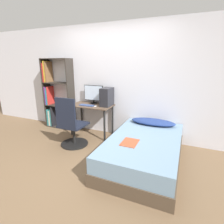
{
  "coord_description": "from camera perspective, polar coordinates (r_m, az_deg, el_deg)",
  "views": [
    {
      "loc": [
        1.57,
        -2.22,
        1.68
      ],
      "look_at": [
        0.28,
        0.76,
        0.75
      ],
      "focal_mm": 28.0,
      "sensor_mm": 36.0,
      "label": 1
    }
  ],
  "objects": [
    {
      "name": "pc_tower",
      "position": [
        3.91,
        -1.67,
        4.93
      ],
      "size": [
        0.2,
        0.36,
        0.4
      ],
      "color": "#232328",
      "rests_on": "desk"
    },
    {
      "name": "ground_plane",
      "position": [
        3.2,
        -10.5,
        -16.0
      ],
      "size": [
        14.0,
        14.0,
        0.0
      ],
      "primitive_type": "plane",
      "color": "brown"
    },
    {
      "name": "monitor",
      "position": [
        4.17,
        -6.05,
        5.97
      ],
      "size": [
        0.49,
        0.16,
        0.43
      ],
      "color": "black",
      "rests_on": "desk"
    },
    {
      "name": "pillow",
      "position": [
        3.66,
        13.22,
        -3.16
      ],
      "size": [
        0.89,
        0.36,
        0.11
      ],
      "color": "navy",
      "rests_on": "bed"
    },
    {
      "name": "wall_back",
      "position": [
        4.05,
        0.38,
        9.88
      ],
      "size": [
        8.0,
        0.05,
        2.5
      ],
      "color": "silver",
      "rests_on": "ground_plane"
    },
    {
      "name": "keyboard",
      "position": [
        4.0,
        -8.27,
        2.19
      ],
      "size": [
        0.34,
        0.12,
        0.02
      ],
      "color": "#33477A",
      "rests_on": "desk"
    },
    {
      "name": "office_chair",
      "position": [
        3.65,
        -13.05,
        -5.18
      ],
      "size": [
        0.56,
        0.56,
        1.04
      ],
      "color": "black",
      "rests_on": "ground_plane"
    },
    {
      "name": "magazine",
      "position": [
        2.81,
        5.82,
        -9.86
      ],
      "size": [
        0.24,
        0.32,
        0.01
      ],
      "color": "#B24C2D",
      "rests_on": "bed"
    },
    {
      "name": "bed",
      "position": [
        3.13,
        10.45,
        -12.06
      ],
      "size": [
        1.17,
        1.94,
        0.45
      ],
      "color": "#4C3D2D",
      "rests_on": "ground_plane"
    },
    {
      "name": "desk",
      "position": [
        4.09,
        -6.65,
        0.56
      ],
      "size": [
        0.97,
        0.54,
        0.73
      ],
      "color": "brown",
      "rests_on": "ground_plane"
    },
    {
      "name": "mouse",
      "position": [
        3.89,
        -5.49,
        1.9
      ],
      "size": [
        0.06,
        0.09,
        0.02
      ],
      "color": "silver",
      "rests_on": "desk"
    },
    {
      "name": "bookshelf",
      "position": [
        4.83,
        -18.4,
        4.88
      ],
      "size": [
        0.79,
        0.3,
        1.77
      ],
      "color": "#2D2823",
      "rests_on": "ground_plane"
    }
  ]
}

